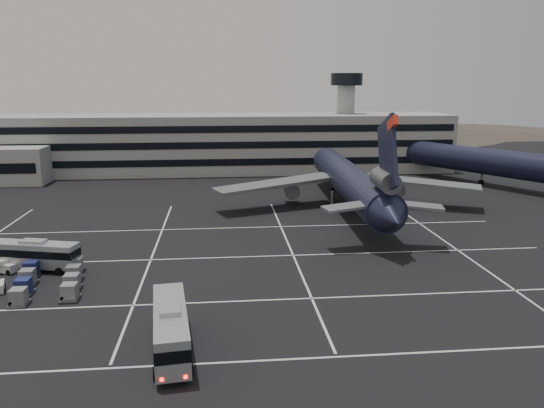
{
  "coord_description": "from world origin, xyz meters",
  "views": [
    {
      "loc": [
        2.97,
        -60.24,
        21.6
      ],
      "look_at": [
        10.05,
        11.98,
        5.0
      ],
      "focal_mm": 35.0,
      "sensor_mm": 36.0,
      "label": 1
    }
  ],
  "objects_px": {
    "trijet_main": "(350,181)",
    "uld_cluster": "(48,278)",
    "bus_near": "(171,326)",
    "bus_far": "(34,254)"
  },
  "relations": [
    {
      "from": "bus_near",
      "to": "bus_far",
      "type": "bearing_deg",
      "value": 123.03
    },
    {
      "from": "trijet_main",
      "to": "uld_cluster",
      "type": "relative_size",
      "value": 4.23
    },
    {
      "from": "bus_near",
      "to": "bus_far",
      "type": "xyz_separation_m",
      "value": [
        -17.67,
        21.29,
        -0.22
      ]
    },
    {
      "from": "uld_cluster",
      "to": "bus_near",
      "type": "bearing_deg",
      "value": -47.79
    },
    {
      "from": "trijet_main",
      "to": "uld_cluster",
      "type": "distance_m",
      "value": 51.68
    },
    {
      "from": "bus_far",
      "to": "uld_cluster",
      "type": "height_order",
      "value": "bus_far"
    },
    {
      "from": "trijet_main",
      "to": "uld_cluster",
      "type": "height_order",
      "value": "trijet_main"
    },
    {
      "from": "trijet_main",
      "to": "bus_near",
      "type": "bearing_deg",
      "value": -117.09
    },
    {
      "from": "trijet_main",
      "to": "uld_cluster",
      "type": "xyz_separation_m",
      "value": [
        -41.07,
        -31.06,
        -4.39
      ]
    },
    {
      "from": "bus_near",
      "to": "bus_far",
      "type": "relative_size",
      "value": 1.1
    }
  ]
}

